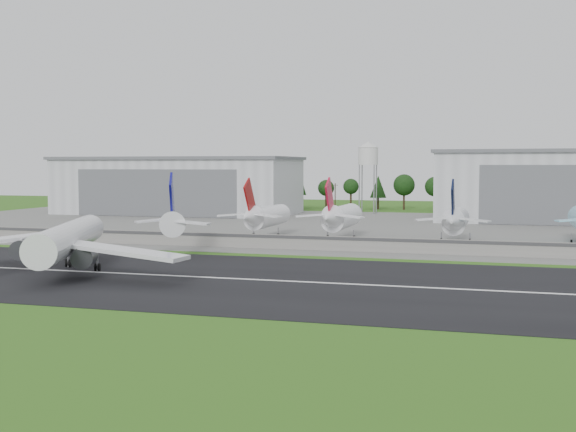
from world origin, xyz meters
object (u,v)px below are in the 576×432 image
(parked_jet_red_a, at_px, (264,216))
(parked_jet_navy, at_px, (455,220))
(main_airliner, at_px, (67,245))
(parked_jet_red_b, at_px, (340,217))

(parked_jet_red_a, xyz_separation_m, parked_jet_navy, (50.02, -0.01, -0.03))
(main_airliner, bearing_deg, parked_jet_red_a, -125.38)
(parked_jet_red_b, bearing_deg, parked_jet_red_a, -179.92)
(parked_jet_navy, bearing_deg, parked_jet_red_b, 179.93)
(main_airliner, relative_size, parked_jet_red_a, 1.83)
(main_airliner, bearing_deg, parked_jet_red_b, -140.55)
(parked_jet_navy, bearing_deg, parked_jet_red_a, 179.99)
(main_airliner, distance_m, parked_jet_red_a, 68.97)
(parked_jet_red_a, bearing_deg, main_airliner, -103.81)
(parked_jet_red_a, bearing_deg, parked_jet_red_b, 0.08)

